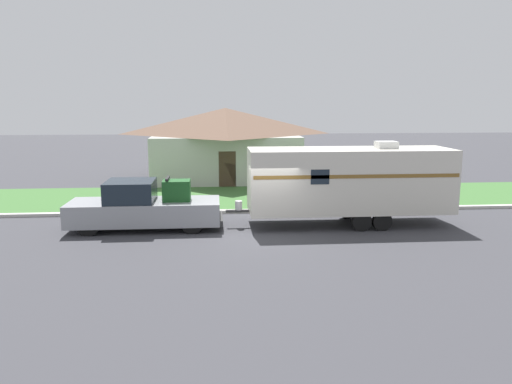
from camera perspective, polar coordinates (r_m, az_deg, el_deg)
ground_plane at (r=18.89m, az=1.09°, el=-4.82°), size 120.00×120.00×0.00m
curb_strip at (r=22.50m, az=0.12°, el=-2.18°), size 80.00×0.30×0.14m
lawn_strip at (r=26.08m, az=-0.57°, el=-0.57°), size 80.00×7.00×0.03m
house_across_street at (r=32.86m, az=-3.51°, el=5.76°), size 9.74×8.53×4.54m
pickup_truck at (r=19.97m, az=-12.68°, el=-1.70°), size 5.94×2.09×2.03m
travel_trailer at (r=20.32m, az=10.64°, el=1.35°), size 9.00×2.41×3.37m
mailbox at (r=25.06m, az=17.64°, el=0.80°), size 0.48×0.20×1.31m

